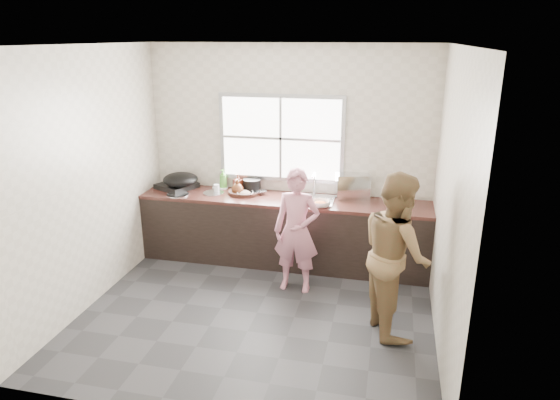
% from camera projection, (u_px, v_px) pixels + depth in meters
% --- Properties ---
extents(floor, '(3.60, 3.20, 0.01)m').
position_uv_depth(floor, '(257.00, 313.00, 5.26)').
color(floor, '#2A2A2D').
rests_on(floor, ground).
extents(ceiling, '(3.60, 3.20, 0.01)m').
position_uv_depth(ceiling, '(253.00, 44.00, 4.40)').
color(ceiling, silver).
rests_on(ceiling, wall_back).
extents(wall_back, '(3.60, 0.01, 2.70)m').
position_uv_depth(wall_back, '(289.00, 154.00, 6.32)').
color(wall_back, beige).
rests_on(wall_back, ground).
extents(wall_left, '(0.01, 3.20, 2.70)m').
position_uv_depth(wall_left, '(89.00, 179.00, 5.21)').
color(wall_left, beige).
rests_on(wall_left, ground).
extents(wall_right, '(0.01, 3.20, 2.70)m').
position_uv_depth(wall_right, '(450.00, 204.00, 4.45)').
color(wall_right, beige).
rests_on(wall_right, ground).
extents(wall_front, '(3.60, 0.01, 2.70)m').
position_uv_depth(wall_front, '(191.00, 259.00, 3.34)').
color(wall_front, beige).
rests_on(wall_front, ground).
extents(cabinet, '(3.60, 0.62, 0.82)m').
position_uv_depth(cabinet, '(284.00, 232.00, 6.32)').
color(cabinet, black).
rests_on(cabinet, floor).
extents(countertop, '(3.60, 0.64, 0.04)m').
position_uv_depth(countertop, '(284.00, 200.00, 6.18)').
color(countertop, '#371B16').
rests_on(countertop, cabinet).
extents(sink, '(0.55, 0.45, 0.02)m').
position_uv_depth(sink, '(311.00, 200.00, 6.10)').
color(sink, silver).
rests_on(sink, countertop).
extents(faucet, '(0.02, 0.02, 0.30)m').
position_uv_depth(faucet, '(314.00, 184.00, 6.24)').
color(faucet, silver).
rests_on(faucet, countertop).
extents(window_frame, '(1.60, 0.05, 1.10)m').
position_uv_depth(window_frame, '(281.00, 138.00, 6.26)').
color(window_frame, '#9EA0A5').
rests_on(window_frame, wall_back).
extents(window_glazing, '(1.50, 0.01, 1.00)m').
position_uv_depth(window_glazing, '(281.00, 139.00, 6.24)').
color(window_glazing, white).
rests_on(window_glazing, window_frame).
extents(woman, '(0.50, 0.34, 1.32)m').
position_uv_depth(woman, '(297.00, 235.00, 5.56)').
color(woman, '#CD7B90').
rests_on(woman, floor).
extents(person_side, '(0.84, 0.94, 1.60)m').
position_uv_depth(person_side, '(396.00, 254.00, 4.75)').
color(person_side, brown).
rests_on(person_side, floor).
extents(cutting_board, '(0.44, 0.44, 0.04)m').
position_uv_depth(cutting_board, '(245.00, 192.00, 6.35)').
color(cutting_board, black).
rests_on(cutting_board, countertop).
extents(cleaver, '(0.24, 0.21, 0.01)m').
position_uv_depth(cleaver, '(258.00, 192.00, 6.29)').
color(cleaver, '#ABADB2').
rests_on(cleaver, cutting_board).
extents(bowl_mince, '(0.24, 0.24, 0.05)m').
position_uv_depth(bowl_mince, '(245.00, 194.00, 6.26)').
color(bowl_mince, silver).
rests_on(bowl_mince, countertop).
extents(bowl_crabs, '(0.20, 0.20, 0.06)m').
position_uv_depth(bowl_crabs, '(320.00, 204.00, 5.87)').
color(bowl_crabs, white).
rests_on(bowl_crabs, countertop).
extents(bowl_held, '(0.22, 0.22, 0.06)m').
position_uv_depth(bowl_held, '(324.00, 204.00, 5.86)').
color(bowl_held, silver).
rests_on(bowl_held, countertop).
extents(black_pot, '(0.23, 0.23, 0.16)m').
position_uv_depth(black_pot, '(252.00, 185.00, 6.42)').
color(black_pot, black).
rests_on(black_pot, countertop).
extents(plate_food, '(0.26, 0.26, 0.02)m').
position_uv_depth(plate_food, '(220.00, 188.00, 6.58)').
color(plate_food, silver).
rests_on(plate_food, countertop).
extents(bottle_green, '(0.13, 0.13, 0.26)m').
position_uv_depth(bottle_green, '(223.00, 179.00, 6.53)').
color(bottle_green, '#448F2F').
rests_on(bottle_green, countertop).
extents(bottle_brown_tall, '(0.12, 0.12, 0.20)m').
position_uv_depth(bottle_brown_tall, '(238.00, 183.00, 6.45)').
color(bottle_brown_tall, '#501F14').
rests_on(bottle_brown_tall, countertop).
extents(bottle_brown_short, '(0.18, 0.18, 0.18)m').
position_uv_depth(bottle_brown_short, '(237.00, 188.00, 6.30)').
color(bottle_brown_short, '#502914').
rests_on(bottle_brown_short, countertop).
extents(glass_jar, '(0.09, 0.09, 0.10)m').
position_uv_depth(glass_jar, '(216.00, 188.00, 6.40)').
color(glass_jar, silver).
rests_on(glass_jar, countertop).
extents(burner, '(0.57, 0.57, 0.06)m').
position_uv_depth(burner, '(177.00, 186.00, 6.58)').
color(burner, black).
rests_on(burner, countertop).
extents(wok, '(0.54, 0.54, 0.17)m').
position_uv_depth(wok, '(180.00, 179.00, 6.46)').
color(wok, black).
rests_on(wok, burner).
extents(dish_rack, '(0.46, 0.37, 0.31)m').
position_uv_depth(dish_rack, '(352.00, 185.00, 6.17)').
color(dish_rack, silver).
rests_on(dish_rack, countertop).
extents(pot_lid_left, '(0.32, 0.32, 0.01)m').
position_uv_depth(pot_lid_left, '(178.00, 195.00, 6.29)').
color(pot_lid_left, silver).
rests_on(pot_lid_left, countertop).
extents(pot_lid_right, '(0.34, 0.34, 0.01)m').
position_uv_depth(pot_lid_right, '(214.00, 193.00, 6.36)').
color(pot_lid_right, silver).
rests_on(pot_lid_right, countertop).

